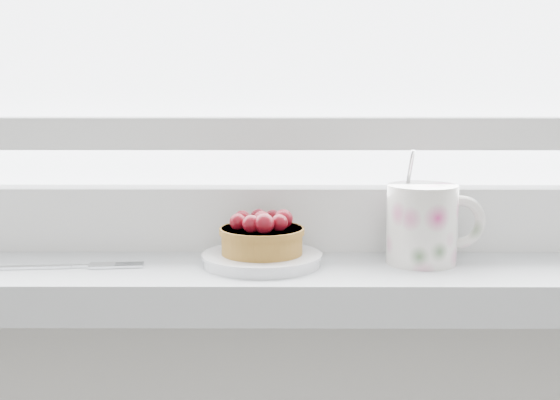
{
  "coord_description": "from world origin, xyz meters",
  "views": [
    {
      "loc": [
        -0.0,
        1.1,
        1.13
      ],
      "look_at": [
        -0.0,
        1.88,
        1.01
      ],
      "focal_mm": 50.0,
      "sensor_mm": 36.0,
      "label": 1
    }
  ],
  "objects_px": {
    "floral_mug": "(425,222)",
    "fork": "(57,267)",
    "saucer": "(262,259)",
    "raspberry_tart": "(262,235)"
  },
  "relations": [
    {
      "from": "floral_mug",
      "to": "raspberry_tart",
      "type": "bearing_deg",
      "value": -176.56
    },
    {
      "from": "floral_mug",
      "to": "fork",
      "type": "relative_size",
      "value": 0.68
    },
    {
      "from": "raspberry_tart",
      "to": "fork",
      "type": "bearing_deg",
      "value": -176.23
    },
    {
      "from": "fork",
      "to": "saucer",
      "type": "bearing_deg",
      "value": 3.84
    },
    {
      "from": "raspberry_tart",
      "to": "fork",
      "type": "xyz_separation_m",
      "value": [
        -0.21,
        -0.01,
        -0.03
      ]
    },
    {
      "from": "saucer",
      "to": "fork",
      "type": "xyz_separation_m",
      "value": [
        -0.21,
        -0.01,
        -0.0
      ]
    },
    {
      "from": "saucer",
      "to": "floral_mug",
      "type": "distance_m",
      "value": 0.17
    },
    {
      "from": "saucer",
      "to": "fork",
      "type": "relative_size",
      "value": 0.72
    },
    {
      "from": "raspberry_tart",
      "to": "saucer",
      "type": "bearing_deg",
      "value": 109.65
    },
    {
      "from": "saucer",
      "to": "fork",
      "type": "distance_m",
      "value": 0.21
    }
  ]
}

